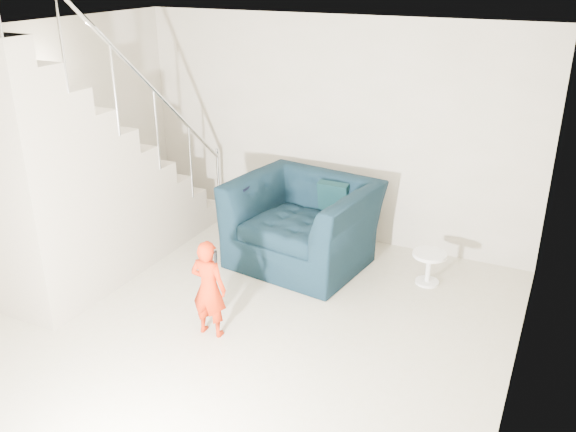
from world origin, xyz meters
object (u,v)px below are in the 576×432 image
object	(u,v)px
toddler	(209,288)
side_table	(429,263)
armchair	(303,223)
staircase	(80,195)

from	to	relation	value
toddler	side_table	distance (m)	2.46
armchair	toddler	world-z (taller)	armchair
armchair	staircase	size ratio (longest dim) A/B	0.41
armchair	staircase	bearing A→B (deg)	-139.39
toddler	side_table	world-z (taller)	toddler
armchair	staircase	world-z (taller)	staircase
toddler	staircase	bearing A→B (deg)	-15.15
side_table	staircase	world-z (taller)	staircase
armchair	toddler	xyz separation A→B (m)	(-0.17, -1.72, -0.01)
armchair	toddler	distance (m)	1.73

